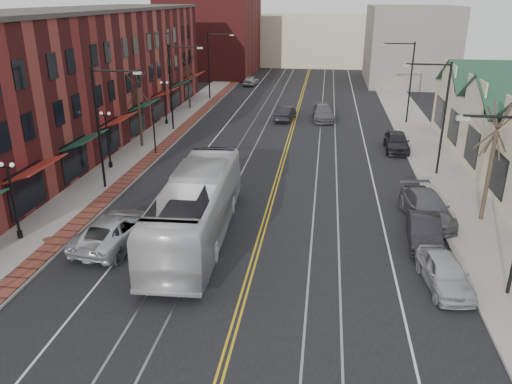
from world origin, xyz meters
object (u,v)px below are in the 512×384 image
(parked_car_b, at_px, (424,231))
(parked_car_d, at_px, (397,141))
(transit_bus, at_px, (196,208))
(parked_suv, at_px, (116,229))
(parked_car_a, at_px, (445,272))
(parked_car_c, at_px, (426,208))

(parked_car_b, bearing_deg, parked_car_d, 92.45)
(transit_bus, xyz_separation_m, parked_car_b, (12.04, 1.03, -1.07))
(parked_suv, relative_size, parked_car_a, 1.36)
(parked_car_c, xyz_separation_m, parked_car_d, (-0.01, 14.27, 0.02))
(transit_bus, distance_m, parked_car_a, 12.69)
(parked_car_b, xyz_separation_m, parked_car_c, (0.64, 3.10, 0.06))
(parked_car_d, bearing_deg, parked_suv, -129.28)
(parked_car_a, height_order, parked_car_b, parked_car_b)
(parked_car_a, distance_m, parked_car_b, 4.25)
(transit_bus, xyz_separation_m, parked_car_a, (12.22, -3.22, -1.08))
(parked_car_a, xyz_separation_m, parked_car_d, (0.45, 21.62, 0.08))
(parked_suv, xyz_separation_m, parked_car_d, (16.79, 19.61, 0.00))
(parked_car_b, height_order, parked_car_d, parked_car_d)
(parked_car_a, height_order, parked_car_d, parked_car_d)
(parked_car_a, xyz_separation_m, parked_car_b, (-0.18, 4.25, 0.00))
(parked_car_c, bearing_deg, parked_suv, -170.28)
(parked_car_a, bearing_deg, parked_suv, 166.24)
(parked_car_b, bearing_deg, parked_suv, -167.60)
(parked_suv, height_order, parked_car_c, parked_suv)
(parked_suv, distance_m, parked_car_d, 25.81)
(transit_bus, relative_size, parked_suv, 2.22)
(parked_suv, relative_size, parked_car_b, 1.31)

